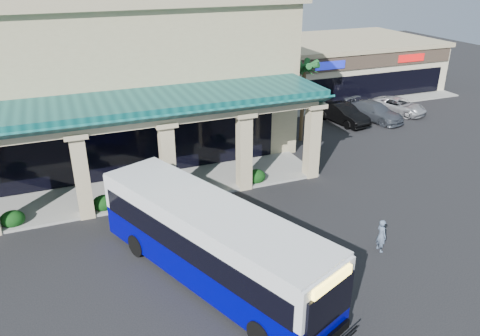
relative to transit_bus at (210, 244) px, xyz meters
name	(u,v)px	position (x,y,z in m)	size (l,w,h in m)	color
ground	(256,237)	(3.07, 2.25, -1.74)	(110.00, 110.00, 0.00)	black
main_building	(53,70)	(-4.93, 18.25, 3.93)	(30.80, 14.80, 11.35)	tan
arcade	(68,157)	(-4.93, 9.05, 1.11)	(30.00, 6.20, 5.70)	#0B4343
strip_mall	(322,64)	(21.07, 26.25, 0.71)	(22.50, 12.50, 4.90)	beige
palm_0	(303,98)	(11.57, 13.25, 1.56)	(2.40, 2.40, 6.60)	#11411A
palm_1	(295,92)	(12.57, 16.25, 1.16)	(2.40, 2.40, 5.80)	#11411A
broadleaf_tree	(247,85)	(10.57, 21.25, 0.66)	(2.60, 2.60, 4.81)	black
transit_bus	(210,244)	(0.00, 0.00, 0.00)	(2.90, 12.47, 3.48)	#000083
pedestrian	(381,235)	(7.99, -0.98, -0.93)	(0.60, 0.39, 1.63)	#4D5D76
car_white	(343,114)	(16.73, 15.51, -0.94)	(1.70, 4.88, 1.61)	black
car_red	(374,111)	(19.62, 15.17, -0.98)	(2.12, 5.22, 1.52)	#424852
car_gray	(398,106)	(22.74, 15.99, -1.06)	(2.26, 4.89, 1.36)	#ABAAB0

